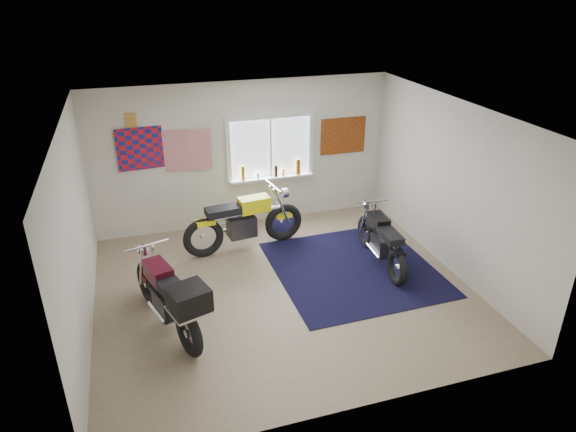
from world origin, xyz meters
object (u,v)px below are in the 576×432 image
object	(u,v)px
navy_rug	(354,268)
maroon_tourer	(170,298)
yellow_triumph	(244,223)
black_chrome_bike	(381,241)

from	to	relation	value
navy_rug	maroon_tourer	bearing A→B (deg)	-165.39
yellow_triumph	maroon_tourer	bearing A→B (deg)	-132.74
navy_rug	maroon_tourer	xyz separation A→B (m)	(-2.97, -0.77, 0.53)
black_chrome_bike	maroon_tourer	size ratio (longest dim) A/B	0.91
black_chrome_bike	navy_rug	bearing A→B (deg)	96.90
black_chrome_bike	maroon_tourer	distance (m)	3.54
yellow_triumph	black_chrome_bike	bearing A→B (deg)	-38.02
black_chrome_bike	yellow_triumph	bearing A→B (deg)	62.15
navy_rug	maroon_tourer	distance (m)	3.12
maroon_tourer	black_chrome_bike	bearing A→B (deg)	-94.36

